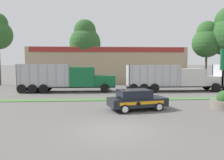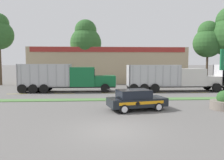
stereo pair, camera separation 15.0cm
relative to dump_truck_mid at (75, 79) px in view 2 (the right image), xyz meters
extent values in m
plane|color=slate|center=(3.71, -15.80, -1.59)|extent=(600.00, 600.00, 0.00)
cube|color=#517F42|center=(3.71, -6.18, -1.56)|extent=(120.00, 1.30, 0.06)
cube|color=yellow|center=(-6.40, -1.52, -1.59)|extent=(2.40, 0.14, 0.01)
cube|color=yellow|center=(-1.00, -1.52, -1.59)|extent=(2.40, 0.14, 0.01)
cube|color=yellow|center=(4.40, -1.52, -1.59)|extent=(2.40, 0.14, 0.01)
cube|color=yellow|center=(9.80, -1.52, -1.59)|extent=(2.40, 0.14, 0.01)
cube|color=yellow|center=(15.20, -1.52, -1.59)|extent=(2.40, 0.14, 0.01)
cube|color=silver|center=(18.27, -0.20, 0.46)|extent=(0.16, 2.46, 2.60)
cylinder|color=black|center=(18.79, 1.00, -1.08)|extent=(1.04, 0.30, 1.04)
cube|color=black|center=(-0.77, 0.00, -0.96)|extent=(11.62, 1.32, 0.18)
cube|color=#146033|center=(3.75, 0.00, -0.23)|extent=(2.58, 1.97, 1.28)
cube|color=#B7B7BC|center=(5.07, 0.00, -0.23)|extent=(0.06, 1.68, 1.09)
cube|color=#146033|center=(0.99, 0.00, 0.29)|extent=(2.93, 2.40, 2.33)
cube|color=black|center=(2.48, 0.00, 0.70)|extent=(0.04, 2.04, 1.05)
cylinder|color=silver|center=(-0.57, -0.78, 1.05)|extent=(0.14, 0.14, 1.52)
cube|color=#ADADB2|center=(-3.53, 0.00, -0.81)|extent=(6.11, 2.40, 0.12)
cube|color=#ADADB2|center=(-0.55, 0.00, 0.51)|extent=(0.16, 2.40, 2.66)
cube|color=#ADADB2|center=(-6.50, 0.00, 0.51)|extent=(0.16, 2.40, 2.66)
cube|color=#ADADB2|center=(-3.53, -1.12, 0.51)|extent=(6.11, 0.16, 2.66)
cube|color=#ADADB2|center=(-3.53, 1.12, 0.51)|extent=(6.11, 0.16, 2.66)
cube|color=#99999E|center=(-6.07, -1.22, 0.51)|extent=(0.10, 0.04, 2.53)
cube|color=#99999E|center=(-5.06, -1.22, 0.51)|extent=(0.10, 0.04, 2.53)
cube|color=#99999E|center=(-4.04, -1.22, 0.51)|extent=(0.10, 0.04, 2.53)
cube|color=#99999E|center=(-3.02, -1.22, 0.51)|extent=(0.10, 0.04, 2.53)
cube|color=#99999E|center=(-2.00, -1.22, 0.51)|extent=(0.10, 0.04, 2.53)
cube|color=#99999E|center=(-0.98, -1.22, 0.51)|extent=(0.10, 0.04, 2.53)
cylinder|color=black|center=(3.75, -1.18, -1.05)|extent=(1.08, 0.30, 1.08)
cylinder|color=black|center=(3.75, 1.18, -1.05)|extent=(1.08, 0.30, 1.08)
cylinder|color=black|center=(-5.98, -1.18, -1.05)|extent=(1.08, 0.30, 1.08)
cylinder|color=black|center=(-5.98, 1.18, -1.05)|extent=(1.08, 0.30, 1.08)
cylinder|color=black|center=(-4.73, -1.18, -1.05)|extent=(1.08, 0.30, 1.08)
cylinder|color=black|center=(-4.73, 1.18, -1.05)|extent=(1.08, 0.30, 1.08)
cylinder|color=black|center=(-3.47, -1.18, -1.05)|extent=(1.08, 0.30, 1.08)
cylinder|color=black|center=(-3.47, 1.18, -1.05)|extent=(1.08, 0.30, 1.08)
cube|color=black|center=(12.62, -0.31, -0.96)|extent=(12.10, 1.32, 0.18)
cube|color=silver|center=(17.38, -0.31, -0.28)|extent=(2.57, 1.98, 1.17)
cube|color=#B7B7BC|center=(18.70, -0.31, -0.28)|extent=(0.06, 1.69, 1.00)
cube|color=silver|center=(14.53, -0.31, 0.20)|extent=(3.15, 2.41, 2.13)
cube|color=black|center=(16.12, -0.31, 0.57)|extent=(0.04, 2.05, 0.96)
cylinder|color=silver|center=(12.85, -1.09, 0.90)|extent=(0.14, 0.14, 1.40)
cube|color=#B7B7BC|center=(9.76, -0.31, -0.81)|extent=(6.38, 2.41, 0.12)
cube|color=#B7B7BC|center=(12.87, -0.31, 0.46)|extent=(0.16, 2.41, 2.53)
cube|color=#B7B7BC|center=(6.65, -0.31, 0.46)|extent=(0.16, 2.41, 2.53)
cube|color=#B7B7BC|center=(9.76, -1.43, 0.46)|extent=(6.38, 0.16, 2.53)
cube|color=#B7B7BC|center=(9.76, 0.82, 0.46)|extent=(6.38, 0.16, 2.53)
cube|color=#A3A3A8|center=(7.02, -1.53, 0.46)|extent=(0.10, 0.04, 2.41)
cube|color=#A3A3A8|center=(7.94, -1.53, 0.46)|extent=(0.10, 0.04, 2.41)
cube|color=#A3A3A8|center=(8.85, -1.53, 0.46)|extent=(0.10, 0.04, 2.41)
cube|color=#A3A3A8|center=(9.76, -1.53, 0.46)|extent=(0.10, 0.04, 2.41)
cube|color=#A3A3A8|center=(10.67, -1.53, 0.46)|extent=(0.10, 0.04, 2.41)
cube|color=#A3A3A8|center=(11.58, -1.53, 0.46)|extent=(0.10, 0.04, 2.41)
cube|color=#A3A3A8|center=(12.49, -1.53, 0.46)|extent=(0.10, 0.04, 2.41)
cylinder|color=black|center=(17.38, -1.49, -1.05)|extent=(1.09, 0.30, 1.09)
cylinder|color=black|center=(17.38, 0.88, -1.05)|extent=(1.09, 0.30, 1.09)
cylinder|color=black|center=(7.17, -1.49, -1.05)|extent=(1.09, 0.30, 1.09)
cylinder|color=black|center=(7.17, 0.88, -1.05)|extent=(1.09, 0.30, 1.09)
cylinder|color=black|center=(8.44, -1.49, -1.05)|extent=(1.09, 0.30, 1.09)
cylinder|color=black|center=(8.44, 0.88, -1.05)|extent=(1.09, 0.30, 1.09)
cylinder|color=black|center=(9.72, -1.49, -1.05)|extent=(1.09, 0.30, 1.09)
cylinder|color=black|center=(9.72, 0.88, -1.05)|extent=(1.09, 0.30, 1.09)
cube|color=black|center=(5.87, -10.81, -0.96)|extent=(4.68, 2.83, 0.62)
cube|color=black|center=(5.62, -10.87, -0.36)|extent=(2.71, 2.16, 0.58)
cube|color=black|center=(5.62, -10.87, -0.05)|extent=(2.71, 2.16, 0.04)
cube|color=black|center=(3.84, -11.29, -0.01)|extent=(0.54, 1.51, 0.03)
cube|color=orange|center=(6.09, -11.73, -0.90)|extent=(3.40, 0.81, 0.22)
cylinder|color=black|center=(5.77, -11.81, -0.96)|extent=(0.34, 0.09, 0.34)
cylinder|color=black|center=(7.39, -11.37, -1.27)|extent=(0.67, 0.34, 0.64)
cylinder|color=silver|center=(7.42, -11.48, -1.27)|extent=(0.44, 0.11, 0.45)
cylinder|color=black|center=(6.98, -9.63, -1.27)|extent=(0.67, 0.34, 0.64)
cylinder|color=silver|center=(6.96, -9.52, -1.27)|extent=(0.44, 0.11, 0.45)
cylinder|color=black|center=(4.76, -11.99, -1.27)|extent=(0.67, 0.34, 0.64)
cylinder|color=silver|center=(4.78, -12.10, -1.27)|extent=(0.44, 0.11, 0.45)
cylinder|color=black|center=(4.35, -10.24, -1.27)|extent=(0.67, 0.34, 0.64)
cylinder|color=silver|center=(4.32, -10.14, -1.27)|extent=(0.44, 0.11, 0.45)
cylinder|color=slate|center=(12.67, -11.01, -1.26)|extent=(2.08, 2.08, 0.67)
sphere|color=#2D5B28|center=(12.67, -11.01, -0.70)|extent=(1.14, 1.14, 1.14)
cube|color=tan|center=(4.68, 14.99, 1.51)|extent=(26.90, 12.00, 6.20)
cube|color=maroon|center=(4.68, 8.94, 4.16)|extent=(25.55, 0.10, 0.80)
cylinder|color=#473828|center=(22.18, 10.50, 1.24)|extent=(0.36, 0.36, 5.66)
sphere|color=#2D5B28|center=(22.18, 10.50, 5.47)|extent=(5.09, 5.09, 5.09)
sphere|color=#2D5B28|center=(22.18, 10.50, 7.51)|extent=(3.56, 3.56, 3.56)
cylinder|color=#473828|center=(-12.72, 8.76, 1.76)|extent=(0.43, 0.43, 6.71)
cylinder|color=#473828|center=(0.77, 11.24, 1.15)|extent=(0.40, 0.40, 5.48)
sphere|color=#2D5B28|center=(0.77, 11.24, 5.37)|extent=(5.39, 5.39, 5.39)
sphere|color=#2D5B28|center=(0.77, 11.24, 7.53)|extent=(3.77, 3.77, 3.77)
camera|label=1|loc=(2.81, -27.12, 2.02)|focal=35.00mm
camera|label=2|loc=(2.96, -27.13, 2.02)|focal=35.00mm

